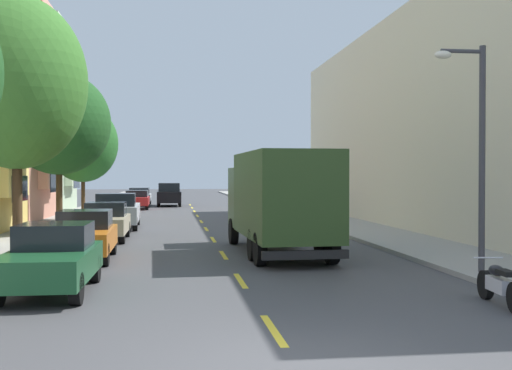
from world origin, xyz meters
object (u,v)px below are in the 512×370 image
parked_pickup_silver (118,211)px  moving_black_sedan (169,194)px  delivery_box_truck (278,196)px  parked_motorcycle (500,285)px  parked_hatchback_orange (84,235)px  street_lamp (476,139)px  street_tree_second (17,83)px  parked_wagon_white (140,196)px  parked_hatchback_forest (52,258)px  parked_pickup_burgundy (275,206)px  parked_sedan_red (137,199)px  street_tree_farthest (83,144)px  street_tree_third (59,123)px  parked_hatchback_champagne (105,221)px

parked_pickup_silver → moving_black_sedan: moving_black_sedan is taller
delivery_box_truck → parked_motorcycle: delivery_box_truck is taller
parked_hatchback_orange → parked_motorcycle: size_ratio=1.95×
street_lamp → delivery_box_truck: bearing=127.6°
street_tree_second → parked_wagon_white: (2.09, 34.66, -4.65)m
parked_hatchback_forest → parked_pickup_burgundy: (8.61, 21.74, 0.07)m
parked_sedan_red → street_tree_farthest: bearing=-98.9°
street_lamp → parked_hatchback_forest: bearing=-176.2°
street_tree_second → street_lamp: (12.32, -5.35, -1.94)m
parked_hatchback_forest → parked_hatchback_orange: (-0.03, 5.42, 0.00)m
delivery_box_truck → parked_sedan_red: 29.41m
street_tree_second → parked_motorcycle: 15.02m
street_tree_third → parked_hatchback_forest: 14.26m
delivery_box_truck → moving_black_sedan: size_ratio=1.67×
delivery_box_truck → parked_pickup_burgundy: (2.51, 15.71, -1.06)m
delivery_box_truck → parked_sedan_red: size_ratio=1.78×
parked_sedan_red → parked_pickup_silver: 17.85m
moving_black_sedan → street_tree_farthest: bearing=-104.2°
parked_hatchback_forest → parked_pickup_silver: 16.95m
moving_black_sedan → parked_sedan_red: bearing=-118.8°
street_tree_third → parked_pickup_burgundy: bearing=37.5°
delivery_box_truck → parked_pickup_burgundy: delivery_box_truck is taller
delivery_box_truck → parked_hatchback_champagne: size_ratio=2.00×
street_tree_third → parked_pickup_burgundy: (10.72, 8.22, -3.97)m
parked_pickup_silver → parked_wagon_white: size_ratio=1.13×
parked_motorcycle → parked_hatchback_forest: bearing=163.5°
parked_hatchback_orange → parked_motorcycle: bearing=-41.8°
delivery_box_truck → moving_black_sedan: (-3.61, 33.18, -0.90)m
street_tree_farthest → parked_motorcycle: street_tree_farthest is taller
parked_hatchback_orange → street_tree_farthest: bearing=97.6°
street_tree_second → parked_hatchback_orange: size_ratio=2.00×
street_lamp → parked_pickup_silver: size_ratio=1.07×
moving_black_sedan → parked_wagon_white: bearing=149.5°
street_tree_second → delivery_box_truck: size_ratio=1.00×
street_lamp → parked_hatchback_forest: (-10.21, -0.68, -2.75)m
street_tree_farthest → parked_pickup_burgundy: size_ratio=1.18×
parked_sedan_red → street_lamp: bearing=-73.4°
street_tree_third → moving_black_sedan: street_tree_third is taller
street_tree_second → parked_sedan_red: size_ratio=1.78×
street_tree_third → parked_pickup_silver: bearing=57.8°
parked_motorcycle → street_tree_third: bearing=124.5°
parked_sedan_red → parked_wagon_white: parked_wagon_white is taller
street_tree_third → moving_black_sedan: size_ratio=1.43×
parked_sedan_red → parked_hatchback_champagne: (-0.03, -23.48, 0.01)m
delivery_box_truck → parked_pickup_silver: delivery_box_truck is taller
street_tree_third → parked_wagon_white: (2.09, 27.18, -3.99)m
parked_hatchback_forest → street_tree_farthest: bearing=95.7°
parked_hatchback_champagne → parked_pickup_silver: parked_pickup_silver is taller
parked_pickup_silver → parked_hatchback_champagne: bearing=-90.2°
street_lamp → parked_hatchback_champagne: bearing=133.8°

